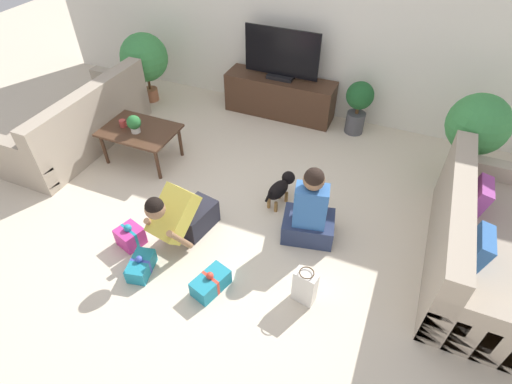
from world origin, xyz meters
TOP-DOWN VIEW (x-y plane):
  - ground_plane at (0.00, 0.00)m, footprint 16.00×16.00m
  - wall_back at (0.00, 2.63)m, footprint 8.40×0.06m
  - sofa_left at (-2.42, 0.58)m, footprint 0.85×2.05m
  - sofa_right at (2.42, 0.39)m, footprint 0.85×2.05m
  - coffee_table at (-1.47, 0.60)m, footprint 0.91×0.64m
  - tv_console at (-0.26, 2.34)m, footprint 1.59×0.44m
  - tv at (-0.26, 2.34)m, footprint 1.07×0.20m
  - potted_plant_corner_left at (-2.28, 1.95)m, footprint 0.70×0.70m
  - potted_plant_back_right at (0.89, 2.29)m, footprint 0.37×0.37m
  - potted_plant_corner_right at (2.28, 1.76)m, footprint 0.68×0.68m
  - person_kneeling at (-0.29, -0.40)m, footprint 0.45×0.82m
  - person_sitting at (0.88, 0.13)m, footprint 0.59×0.55m
  - dog at (0.44, 0.52)m, footprint 0.24×0.52m
  - gift_box_a at (-0.45, -0.93)m, footprint 0.25×0.36m
  - gift_box_b at (0.26, -0.84)m, footprint 0.30×0.40m
  - gift_box_c at (-0.76, -0.67)m, footprint 0.29×0.29m
  - gift_bag_a at (1.08, -0.62)m, footprint 0.22×0.15m
  - mug at (-1.68, 0.58)m, footprint 0.12×0.08m
  - tabletop_plant at (-1.46, 0.53)m, footprint 0.17×0.17m

SIDE VIEW (x-z plane):
  - ground_plane at x=0.00m, z-range 0.00..0.00m
  - gift_box_a at x=-0.45m, z-range -0.03..0.19m
  - gift_box_b at x=0.26m, z-range -0.03..0.21m
  - gift_box_c at x=-0.76m, z-range -0.03..0.24m
  - gift_bag_a at x=1.08m, z-range -0.01..0.39m
  - dog at x=0.44m, z-range 0.05..0.39m
  - tv_console at x=-0.26m, z-range 0.00..0.57m
  - sofa_left at x=-2.42m, z-range -0.12..0.73m
  - sofa_right at x=2.42m, z-range -0.12..0.73m
  - person_kneeling at x=-0.29m, z-range -0.05..0.73m
  - person_sitting at x=0.88m, z-range -0.12..0.81m
  - coffee_table at x=-1.47m, z-range 0.18..0.63m
  - potted_plant_back_right at x=0.89m, z-range 0.07..0.83m
  - mug at x=-1.68m, z-range 0.45..0.54m
  - tabletop_plant at x=-1.46m, z-range 0.46..0.69m
  - potted_plant_corner_left at x=-2.28m, z-range 0.16..1.20m
  - potted_plant_corner_right at x=2.28m, z-range 0.18..1.29m
  - tv at x=-0.26m, z-range 0.54..1.24m
  - wall_back at x=0.00m, z-range 0.00..2.60m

